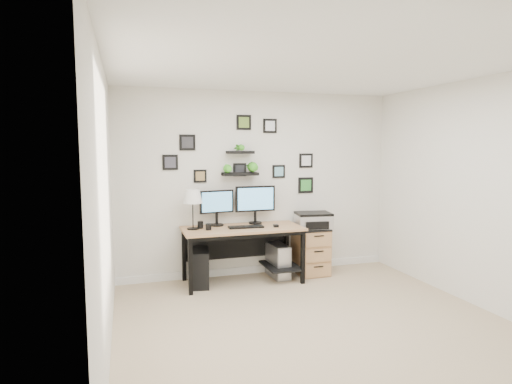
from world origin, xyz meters
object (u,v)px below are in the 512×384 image
object	(u,v)px
monitor_right	(255,201)
pc_tower_black	(201,268)
pc_tower_grey	(278,261)
printer	(313,220)
mug	(208,227)
monitor_left	(217,205)
file_cabinet	(311,251)
table_lamp	(193,197)
desk	(244,236)

from	to	relation	value
monitor_right	pc_tower_black	distance (m)	1.18
pc_tower_grey	monitor_right	bearing A→B (deg)	151.63
pc_tower_grey	printer	bearing A→B (deg)	0.31
mug	pc_tower_grey	distance (m)	1.16
pc_tower_grey	mug	bearing A→B (deg)	-173.71
pc_tower_grey	monitor_left	bearing A→B (deg)	169.96
mug	pc_tower_grey	xyz separation A→B (m)	(1.01, 0.11, -0.56)
file_cabinet	printer	size ratio (longest dim) A/B	1.27
table_lamp	pc_tower_grey	xyz separation A→B (m)	(1.19, -0.00, -0.94)
pc_tower_grey	file_cabinet	xyz separation A→B (m)	(0.51, 0.02, 0.10)
pc_tower_black	pc_tower_grey	bearing A→B (deg)	11.95
table_lamp	pc_tower_grey	distance (m)	1.51
printer	desk	bearing A→B (deg)	-177.71
monitor_right	pc_tower_black	size ratio (longest dim) A/B	1.20
table_lamp	file_cabinet	distance (m)	1.89
table_lamp	pc_tower_grey	bearing A→B (deg)	-0.14
mug	desk	bearing A→B (deg)	8.19
pc_tower_grey	file_cabinet	world-z (taller)	file_cabinet
table_lamp	pc_tower_grey	size ratio (longest dim) A/B	1.09
monitor_left	printer	world-z (taller)	monitor_left
pc_tower_black	pc_tower_grey	world-z (taller)	pc_tower_black
desk	mug	world-z (taller)	mug
desk	pc_tower_grey	bearing A→B (deg)	4.38
desk	pc_tower_grey	xyz separation A→B (m)	(0.50, 0.04, -0.39)
mug	pc_tower_black	size ratio (longest dim) A/B	0.17
monitor_left	table_lamp	world-z (taller)	table_lamp
monitor_left	monitor_right	world-z (taller)	monitor_right
mug	file_cabinet	bearing A→B (deg)	4.94
monitor_right	table_lamp	distance (m)	0.92
monitor_right	file_cabinet	distance (m)	1.09
desk	table_lamp	bearing A→B (deg)	176.56
desk	monitor_left	world-z (taller)	monitor_left
table_lamp	file_cabinet	xyz separation A→B (m)	(1.70, 0.02, -0.83)
monitor_left	printer	bearing A→B (deg)	-6.06
file_cabinet	desk	bearing A→B (deg)	-176.70
desk	pc_tower_black	size ratio (longest dim) A/B	3.35
printer	monitor_left	bearing A→B (deg)	173.94
file_cabinet	mug	bearing A→B (deg)	-175.06
table_lamp	pc_tower_black	distance (m)	0.94
mug	printer	world-z (taller)	printer
mug	pc_tower_grey	size ratio (longest dim) A/B	0.17
pc_tower_grey	file_cabinet	bearing A→B (deg)	2.22
desk	pc_tower_black	xyz separation A→B (m)	(-0.60, -0.00, -0.39)
pc_tower_black	printer	world-z (taller)	printer
desk	mug	bearing A→B (deg)	-171.81
monitor_left	mug	world-z (taller)	monitor_left
desk	mug	xyz separation A→B (m)	(-0.50, -0.07, 0.17)
monitor_right	table_lamp	bearing A→B (deg)	-170.40
desk	monitor_right	world-z (taller)	monitor_right
file_cabinet	pc_tower_black	bearing A→B (deg)	-177.79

